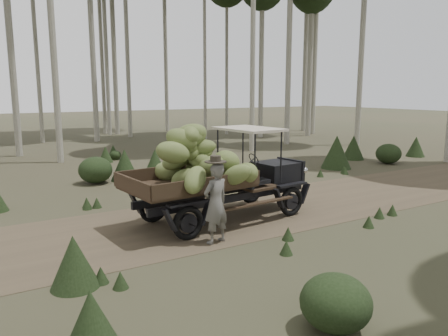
% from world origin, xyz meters
% --- Properties ---
extents(ground, '(120.00, 120.00, 0.00)m').
position_xyz_m(ground, '(0.00, 0.00, 0.00)').
color(ground, '#473D2B').
rests_on(ground, ground).
extents(dirt_track, '(70.00, 4.00, 0.01)m').
position_xyz_m(dirt_track, '(0.00, 0.00, 0.00)').
color(dirt_track, brown).
rests_on(dirt_track, ground).
extents(banana_truck, '(5.14, 2.76, 2.56)m').
position_xyz_m(banana_truck, '(-1.90, -0.26, 1.45)').
color(banana_truck, black).
rests_on(banana_truck, ground).
extents(farmer, '(0.72, 0.56, 1.90)m').
position_xyz_m(farmer, '(-2.54, -1.60, 0.90)').
color(farmer, '#605D57').
rests_on(farmer, ground).
extents(undergrowth, '(24.11, 21.16, 1.39)m').
position_xyz_m(undergrowth, '(0.49, -1.48, 0.54)').
color(undergrowth, '#233319').
rests_on(undergrowth, ground).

